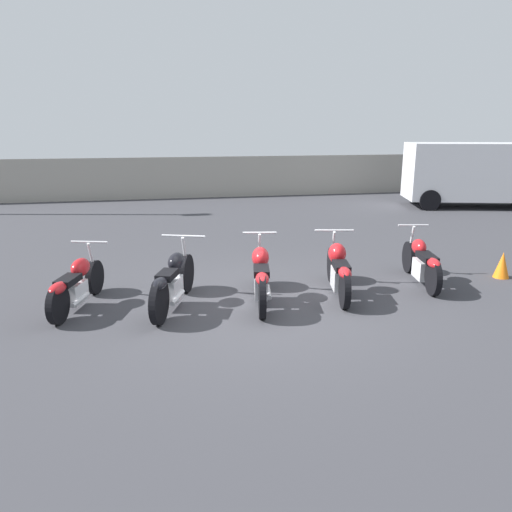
% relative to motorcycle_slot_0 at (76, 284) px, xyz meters
% --- Properties ---
extents(ground_plane, '(60.00, 60.00, 0.00)m').
position_rel_motorcycle_slot_0_xyz_m(ground_plane, '(2.92, -0.44, -0.40)').
color(ground_plane, '#38383D').
extents(fence_back, '(40.00, 0.04, 1.61)m').
position_rel_motorcycle_slot_0_xyz_m(fence_back, '(2.92, 12.09, 0.41)').
color(fence_back, '#9E998E').
rests_on(fence_back, ground_plane).
extents(motorcycle_slot_0, '(0.80, 1.89, 0.95)m').
position_rel_motorcycle_slot_0_xyz_m(motorcycle_slot_0, '(0.00, 0.00, 0.00)').
color(motorcycle_slot_0, black).
rests_on(motorcycle_slot_0, ground_plane).
extents(motorcycle_slot_1, '(0.97, 2.05, 1.03)m').
position_rel_motorcycle_slot_0_xyz_m(motorcycle_slot_1, '(1.49, -0.26, 0.03)').
color(motorcycle_slot_1, black).
rests_on(motorcycle_slot_1, ground_plane).
extents(motorcycle_slot_2, '(0.66, 2.12, 1.03)m').
position_rel_motorcycle_slot_0_xyz_m(motorcycle_slot_2, '(2.90, -0.28, 0.06)').
color(motorcycle_slot_2, black).
rests_on(motorcycle_slot_2, ground_plane).
extents(motorcycle_slot_3, '(0.75, 2.04, 1.00)m').
position_rel_motorcycle_slot_0_xyz_m(motorcycle_slot_3, '(4.27, -0.16, 0.04)').
color(motorcycle_slot_3, black).
rests_on(motorcycle_slot_3, ground_plane).
extents(motorcycle_slot_4, '(0.67, 1.97, 0.98)m').
position_rel_motorcycle_slot_0_xyz_m(motorcycle_slot_4, '(5.96, 0.08, 0.01)').
color(motorcycle_slot_4, black).
rests_on(motorcycle_slot_4, ground_plane).
extents(parked_van, '(5.25, 3.05, 2.22)m').
position_rel_motorcycle_slot_0_xyz_m(parked_van, '(12.44, 7.81, 0.83)').
color(parked_van, silver).
rests_on(parked_van, ground_plane).
extents(traffic_cone_near, '(0.29, 0.29, 0.49)m').
position_rel_motorcycle_slot_0_xyz_m(traffic_cone_near, '(7.66, 0.12, -0.15)').
color(traffic_cone_near, orange).
rests_on(traffic_cone_near, ground_plane).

